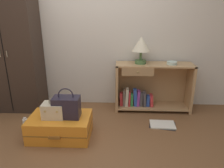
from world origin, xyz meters
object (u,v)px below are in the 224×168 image
object	(u,v)px
suitcase_large	(60,126)
handbag	(67,107)
table_lamp	(141,45)
bowl	(172,63)
bookshelf	(149,87)
bottle	(26,126)
wardrobe	(12,51)
train_case	(54,110)
open_book_on_floor	(162,125)

from	to	relation	value
suitcase_large	handbag	world-z (taller)	handbag
table_lamp	bowl	world-z (taller)	table_lamp
bookshelf	table_lamp	xyz separation A→B (m)	(-0.16, -0.00, 0.67)
table_lamp	bottle	distance (m)	1.96
table_lamp	handbag	xyz separation A→B (m)	(-0.95, -0.86, -0.62)
bookshelf	suitcase_large	size ratio (longest dim) A/B	1.54
suitcase_large	table_lamp	bearing A→B (deg)	39.40
bottle	wardrobe	bearing A→B (deg)	119.88
wardrobe	bookshelf	bearing A→B (deg)	1.49
table_lamp	train_case	xyz separation A→B (m)	(-1.11, -0.88, -0.66)
bookshelf	open_book_on_floor	bearing A→B (deg)	-75.69
wardrobe	bowl	distance (m)	2.43
suitcase_large	bottle	distance (m)	0.48
bookshelf	open_book_on_floor	size ratio (longest dim) A/B	2.95
handbag	bottle	world-z (taller)	handbag
bookshelf	suitcase_large	world-z (taller)	bookshelf
wardrobe	table_lamp	size ratio (longest dim) A/B	4.61
train_case	open_book_on_floor	xyz separation A→B (m)	(1.41, 0.35, -0.36)
table_lamp	bowl	bearing A→B (deg)	-4.47
wardrobe	table_lamp	bearing A→B (deg)	1.49
table_lamp	handbag	bearing A→B (deg)	-137.85
train_case	bottle	distance (m)	0.50
handbag	bottle	distance (m)	0.66
bowl	wardrobe	bearing A→B (deg)	-179.66
table_lamp	open_book_on_floor	bearing A→B (deg)	-60.82
handbag	suitcase_large	bearing A→B (deg)	-179.70
bookshelf	bowl	xyz separation A→B (m)	(0.31, -0.04, 0.41)
train_case	wardrobe	bearing A→B (deg)	135.70
suitcase_large	bottle	size ratio (longest dim) A/B	3.50
bowl	bottle	xyz separation A→B (m)	(-1.99, -0.77, -0.67)
wardrobe	handbag	size ratio (longest dim) A/B	4.97
wardrobe	train_case	distance (m)	1.32
bowl	open_book_on_floor	bearing A→B (deg)	-108.75
table_lamp	open_book_on_floor	size ratio (longest dim) A/B	1.02
train_case	bottle	size ratio (longest dim) A/B	1.20
bowl	bottle	bearing A→B (deg)	-158.94
train_case	handbag	xyz separation A→B (m)	(0.16, 0.02, 0.04)
wardrobe	handbag	bearing A→B (deg)	-38.79
bookshelf	suitcase_large	bearing A→B (deg)	-144.41
bookshelf	bottle	world-z (taller)	bookshelf
handbag	open_book_on_floor	size ratio (longest dim) A/B	0.95
table_lamp	bottle	world-z (taller)	table_lamp
bookshelf	train_case	size ratio (longest dim) A/B	4.50
bowl	train_case	world-z (taller)	bowl
table_lamp	suitcase_large	world-z (taller)	table_lamp
wardrobe	bottle	distance (m)	1.21
suitcase_large	bottle	bearing A→B (deg)	173.18
handbag	wardrobe	bearing A→B (deg)	141.21
open_book_on_floor	handbag	bearing A→B (deg)	-165.37
suitcase_large	handbag	distance (m)	0.29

